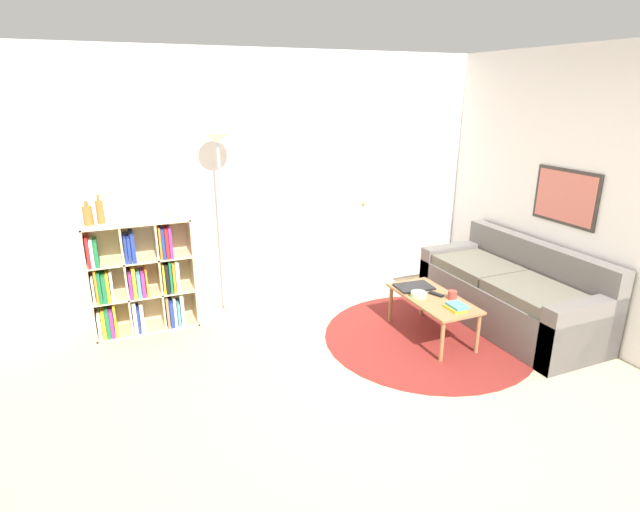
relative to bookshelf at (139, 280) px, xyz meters
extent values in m
plane|color=tan|center=(1.50, -2.38, -0.51)|extent=(14.00, 14.00, 0.00)
cube|color=silver|center=(1.50, 0.22, 0.79)|extent=(7.50, 0.05, 2.60)
cube|color=white|center=(2.15, 0.18, 0.53)|extent=(0.89, 0.02, 2.08)
sphere|color=tan|center=(2.46, 0.16, 0.49)|extent=(0.04, 0.04, 0.04)
cube|color=silver|center=(3.77, -1.09, 0.79)|extent=(0.05, 5.57, 2.60)
cube|color=#332D28|center=(3.74, -1.42, 0.76)|extent=(0.02, 0.70, 0.52)
cube|color=#C66656|center=(3.73, -1.42, 0.76)|extent=(0.01, 0.64, 0.46)
cylinder|color=maroon|center=(2.44, -1.24, -0.50)|extent=(1.93, 1.93, 0.01)
cube|color=beige|center=(-0.43, 0.00, 0.03)|extent=(0.02, 0.34, 1.08)
cube|color=beige|center=(0.49, 0.00, 0.03)|extent=(0.02, 0.34, 1.08)
cube|color=beige|center=(0.03, 0.00, 0.56)|extent=(0.94, 0.34, 0.02)
cube|color=beige|center=(0.03, 0.00, -0.50)|extent=(0.94, 0.34, 0.02)
cube|color=beige|center=(0.03, 0.16, 0.03)|extent=(0.94, 0.02, 1.08)
cube|color=beige|center=(-0.12, 0.00, 0.03)|extent=(0.02, 0.32, 1.04)
cube|color=beige|center=(0.18, 0.00, 0.03)|extent=(0.02, 0.32, 1.04)
cube|color=beige|center=(0.03, 0.00, -0.14)|extent=(0.91, 0.32, 0.02)
cube|color=beige|center=(0.03, 0.00, 0.21)|extent=(0.91, 0.32, 0.02)
cube|color=silver|center=(-0.40, -0.04, -0.37)|extent=(0.03, 0.24, 0.24)
cube|color=gold|center=(-0.36, -0.06, -0.36)|extent=(0.03, 0.20, 0.26)
cube|color=#196B38|center=(-0.32, -0.06, -0.35)|extent=(0.03, 0.21, 0.28)
cube|color=#7F287A|center=(-0.29, -0.05, -0.36)|extent=(0.03, 0.22, 0.27)
cube|color=gold|center=(-0.26, -0.03, -0.33)|extent=(0.02, 0.27, 0.31)
cube|color=silver|center=(-0.08, -0.04, -0.34)|extent=(0.03, 0.24, 0.30)
cube|color=navy|center=(-0.05, -0.06, -0.37)|extent=(0.02, 0.21, 0.24)
cube|color=silver|center=(-0.02, -0.03, -0.35)|extent=(0.03, 0.27, 0.27)
cube|color=olive|center=(0.22, -0.06, -0.33)|extent=(0.03, 0.21, 0.31)
cube|color=navy|center=(0.25, -0.04, -0.36)|extent=(0.03, 0.25, 0.26)
cube|color=silver|center=(0.28, -0.03, -0.35)|extent=(0.03, 0.26, 0.29)
cube|color=teal|center=(0.32, -0.07, -0.37)|extent=(0.03, 0.19, 0.24)
cube|color=silver|center=(0.35, -0.06, -0.33)|extent=(0.03, 0.20, 0.31)
cube|color=silver|center=(-0.40, -0.04, -0.01)|extent=(0.02, 0.25, 0.25)
cube|color=orange|center=(-0.37, -0.07, 0.02)|extent=(0.02, 0.19, 0.31)
cube|color=#196B38|center=(-0.35, -0.03, 0.01)|extent=(0.03, 0.26, 0.28)
cube|color=#196B38|center=(-0.31, -0.04, 0.00)|extent=(0.03, 0.24, 0.26)
cube|color=gold|center=(-0.28, -0.05, 0.00)|extent=(0.03, 0.23, 0.26)
cube|color=silver|center=(-0.25, -0.04, 0.01)|extent=(0.02, 0.25, 0.28)
cube|color=#7F287A|center=(-0.09, -0.03, -0.01)|extent=(0.03, 0.27, 0.25)
cube|color=gold|center=(-0.05, -0.03, 0.01)|extent=(0.03, 0.26, 0.28)
cube|color=teal|center=(-0.01, -0.07, -0.01)|extent=(0.03, 0.19, 0.24)
cube|color=#7F287A|center=(0.03, -0.06, -0.01)|extent=(0.03, 0.21, 0.24)
cube|color=orange|center=(0.06, -0.06, -0.01)|extent=(0.02, 0.21, 0.25)
cube|color=gold|center=(0.21, -0.07, 0.01)|extent=(0.02, 0.19, 0.28)
cube|color=black|center=(0.24, -0.05, 0.01)|extent=(0.03, 0.23, 0.28)
cube|color=#196B38|center=(0.27, -0.03, 0.02)|extent=(0.02, 0.26, 0.30)
cube|color=orange|center=(0.31, -0.07, 0.01)|extent=(0.02, 0.19, 0.29)
cube|color=silver|center=(0.34, -0.06, 0.02)|extent=(0.03, 0.20, 0.30)
cube|color=#B21E23|center=(-0.40, -0.03, 0.35)|extent=(0.03, 0.27, 0.27)
cube|color=silver|center=(-0.37, -0.04, 0.34)|extent=(0.03, 0.25, 0.24)
cube|color=#196B38|center=(-0.33, -0.05, 0.33)|extent=(0.03, 0.22, 0.24)
cube|color=navy|center=(-0.09, -0.04, 0.34)|extent=(0.02, 0.25, 0.24)
cube|color=navy|center=(-0.06, -0.03, 0.33)|extent=(0.03, 0.27, 0.24)
cube|color=navy|center=(-0.02, -0.03, 0.35)|extent=(0.03, 0.26, 0.26)
cube|color=orange|center=(0.21, -0.05, 0.36)|extent=(0.02, 0.22, 0.30)
cube|color=navy|center=(0.24, -0.05, 0.36)|extent=(0.03, 0.23, 0.29)
cube|color=#B21E23|center=(0.27, -0.05, 0.36)|extent=(0.03, 0.22, 0.28)
cube|color=#7F287A|center=(0.30, -0.05, 0.36)|extent=(0.03, 0.23, 0.29)
cylinder|color=#B7B7BC|center=(0.82, -0.05, -0.50)|extent=(0.30, 0.30, 0.01)
cylinder|color=#B7B7BC|center=(0.82, -0.05, 0.41)|extent=(0.02, 0.02, 1.74)
cone|color=white|center=(0.82, -0.05, 1.29)|extent=(0.29, 0.29, 0.10)
cube|color=#66605B|center=(3.32, -1.29, -0.29)|extent=(0.81, 1.86, 0.43)
cube|color=#66605B|center=(3.65, -1.29, -0.10)|extent=(0.16, 1.86, 0.81)
cube|color=#66605B|center=(3.32, -2.14, -0.22)|extent=(0.81, 0.16, 0.57)
cube|color=#66605B|center=(3.32, -0.44, -0.22)|extent=(0.81, 0.16, 0.57)
cube|color=#646152|center=(3.24, -1.68, -0.02)|extent=(0.61, 0.75, 0.10)
cube|color=#646152|center=(3.24, -0.91, -0.02)|extent=(0.61, 0.75, 0.10)
cube|color=#996B42|center=(2.47, -1.23, -0.12)|extent=(0.46, 0.93, 0.02)
cylinder|color=#996B42|center=(2.28, -1.66, -0.32)|extent=(0.04, 0.04, 0.38)
cylinder|color=#996B42|center=(2.28, -0.81, -0.32)|extent=(0.04, 0.04, 0.38)
cylinder|color=#996B42|center=(2.66, -1.66, -0.32)|extent=(0.04, 0.04, 0.38)
cylinder|color=#996B42|center=(2.66, -0.81, -0.32)|extent=(0.04, 0.04, 0.38)
cube|color=black|center=(2.44, -0.97, -0.10)|extent=(0.36, 0.26, 0.02)
cylinder|color=#9ED193|center=(2.35, -1.18, -0.08)|extent=(0.15, 0.15, 0.05)
cube|color=gold|center=(2.49, -1.54, -0.10)|extent=(0.13, 0.18, 0.02)
cube|color=teal|center=(2.51, -1.54, -0.07)|extent=(0.13, 0.18, 0.03)
cylinder|color=#A33D33|center=(2.61, -1.34, -0.07)|extent=(0.08, 0.08, 0.08)
cube|color=black|center=(2.52, -1.21, -0.10)|extent=(0.09, 0.15, 0.02)
cylinder|color=olive|center=(-0.36, 0.01, 0.66)|extent=(0.08, 0.08, 0.17)
cylinder|color=olive|center=(-0.36, 0.01, 0.77)|extent=(0.03, 0.03, 0.04)
cylinder|color=olive|center=(-0.26, 0.03, 0.68)|extent=(0.07, 0.07, 0.21)
cylinder|color=olive|center=(-0.26, 0.03, 0.81)|extent=(0.02, 0.02, 0.05)
cylinder|color=#B7B2A8|center=(0.38, 0.00, 0.64)|extent=(0.10, 0.10, 0.14)
camera|label=1|loc=(-0.15, -4.73, 1.71)|focal=28.00mm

